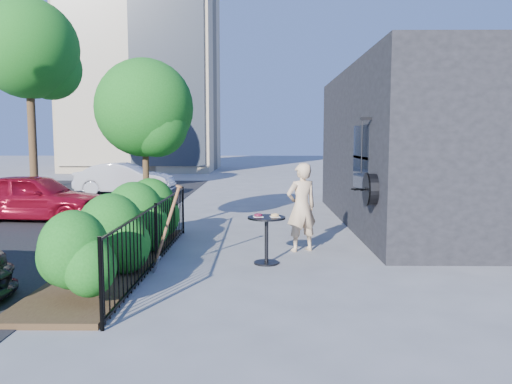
{
  "coord_description": "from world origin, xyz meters",
  "views": [
    {
      "loc": [
        0.32,
        -8.51,
        2.19
      ],
      "look_at": [
        0.23,
        0.88,
        1.2
      ],
      "focal_mm": 35.0,
      "sensor_mm": 36.0,
      "label": 1
    }
  ],
  "objects_px": {
    "patio_tree": "(147,114)",
    "shovel": "(165,233)",
    "woman": "(301,207)",
    "car_silver": "(125,179)",
    "car_red": "(35,197)",
    "cafe_table": "(267,231)",
    "street_tree_far": "(30,55)"
  },
  "relations": [
    {
      "from": "patio_tree",
      "to": "shovel",
      "type": "xyz_separation_m",
      "value": [
        0.98,
        -3.17,
        -2.11
      ]
    },
    {
      "from": "woman",
      "to": "car_silver",
      "type": "relative_size",
      "value": 0.45
    },
    {
      "from": "car_red",
      "to": "cafe_table",
      "type": "bearing_deg",
      "value": -121.35
    },
    {
      "from": "car_silver",
      "to": "street_tree_far",
      "type": "bearing_deg",
      "value": 64.22
    },
    {
      "from": "cafe_table",
      "to": "car_silver",
      "type": "distance_m",
      "value": 12.45
    },
    {
      "from": "woman",
      "to": "car_red",
      "type": "relative_size",
      "value": 0.46
    },
    {
      "from": "woman",
      "to": "shovel",
      "type": "height_order",
      "value": "woman"
    },
    {
      "from": "patio_tree",
      "to": "street_tree_far",
      "type": "height_order",
      "value": "street_tree_far"
    },
    {
      "from": "patio_tree",
      "to": "cafe_table",
      "type": "xyz_separation_m",
      "value": [
        2.66,
        -2.62,
        -2.18
      ]
    },
    {
      "from": "cafe_table",
      "to": "car_red",
      "type": "bearing_deg",
      "value": 143.11
    },
    {
      "from": "shovel",
      "to": "car_red",
      "type": "bearing_deg",
      "value": 131.0
    },
    {
      "from": "patio_tree",
      "to": "woman",
      "type": "bearing_deg",
      "value": -25.4
    },
    {
      "from": "shovel",
      "to": "street_tree_far",
      "type": "bearing_deg",
      "value": 121.13
    },
    {
      "from": "cafe_table",
      "to": "shovel",
      "type": "bearing_deg",
      "value": -161.83
    },
    {
      "from": "shovel",
      "to": "car_silver",
      "type": "xyz_separation_m",
      "value": [
        -3.85,
        11.7,
        -0.02
      ]
    },
    {
      "from": "street_tree_far",
      "to": "cafe_table",
      "type": "relative_size",
      "value": 9.24
    },
    {
      "from": "woman",
      "to": "shovel",
      "type": "relative_size",
      "value": 1.17
    },
    {
      "from": "street_tree_far",
      "to": "shovel",
      "type": "relative_size",
      "value": 5.56
    },
    {
      "from": "shovel",
      "to": "car_silver",
      "type": "distance_m",
      "value": 12.32
    },
    {
      "from": "shovel",
      "to": "patio_tree",
      "type": "bearing_deg",
      "value": 107.14
    },
    {
      "from": "street_tree_far",
      "to": "cafe_table",
      "type": "distance_m",
      "value": 18.07
    },
    {
      "from": "cafe_table",
      "to": "shovel",
      "type": "height_order",
      "value": "shovel"
    },
    {
      "from": "street_tree_far",
      "to": "car_silver",
      "type": "height_order",
      "value": "street_tree_far"
    },
    {
      "from": "car_silver",
      "to": "car_red",
      "type": "bearing_deg",
      "value": 177.13
    },
    {
      "from": "woman",
      "to": "car_silver",
      "type": "height_order",
      "value": "woman"
    },
    {
      "from": "patio_tree",
      "to": "shovel",
      "type": "distance_m",
      "value": 3.93
    },
    {
      "from": "street_tree_far",
      "to": "woman",
      "type": "bearing_deg",
      "value": -49.17
    },
    {
      "from": "street_tree_far",
      "to": "cafe_table",
      "type": "xyz_separation_m",
      "value": [
        10.36,
        -13.82,
        -5.34
      ]
    },
    {
      "from": "patio_tree",
      "to": "woman",
      "type": "xyz_separation_m",
      "value": [
        3.35,
        -1.59,
        -1.89
      ]
    },
    {
      "from": "cafe_table",
      "to": "shovel",
      "type": "xyz_separation_m",
      "value": [
        -1.68,
        -0.55,
        0.07
      ]
    },
    {
      "from": "patio_tree",
      "to": "cafe_table",
      "type": "height_order",
      "value": "patio_tree"
    },
    {
      "from": "patio_tree",
      "to": "cafe_table",
      "type": "distance_m",
      "value": 4.32
    }
  ]
}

